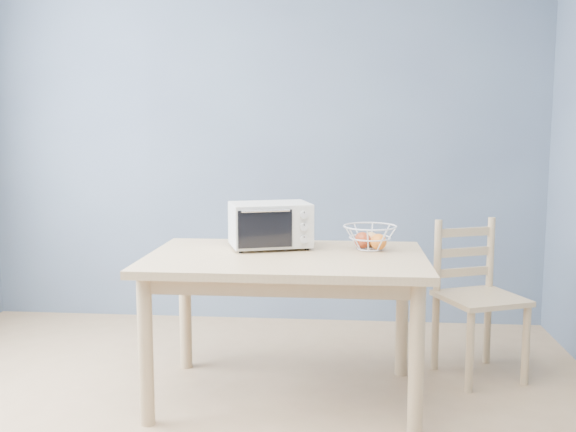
# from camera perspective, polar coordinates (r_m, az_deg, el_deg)

# --- Properties ---
(room) EXTENTS (4.01, 4.51, 2.61)m
(room) POSITION_cam_1_polar(r_m,az_deg,el_deg) (2.39, -9.59, 5.76)
(room) COLOR tan
(room) RESTS_ON ground
(dining_table) EXTENTS (1.40, 0.90, 0.75)m
(dining_table) POSITION_cam_1_polar(r_m,az_deg,el_deg) (3.26, -0.18, -5.22)
(dining_table) COLOR tan
(dining_table) RESTS_ON ground
(toaster_oven) EXTENTS (0.48, 0.41, 0.24)m
(toaster_oven) POSITION_cam_1_polar(r_m,az_deg,el_deg) (3.40, -1.86, -0.75)
(toaster_oven) COLOR silver
(toaster_oven) RESTS_ON dining_table
(fruit_basket) EXTENTS (0.32, 0.32, 0.13)m
(fruit_basket) POSITION_cam_1_polar(r_m,az_deg,el_deg) (3.39, 7.31, -1.90)
(fruit_basket) COLOR silver
(fruit_basket) RESTS_ON dining_table
(dining_chair) EXTENTS (0.53, 0.53, 0.87)m
(dining_chair) POSITION_cam_1_polar(r_m,az_deg,el_deg) (3.77, 16.39, -7.17)
(dining_chair) COLOR tan
(dining_chair) RESTS_ON ground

